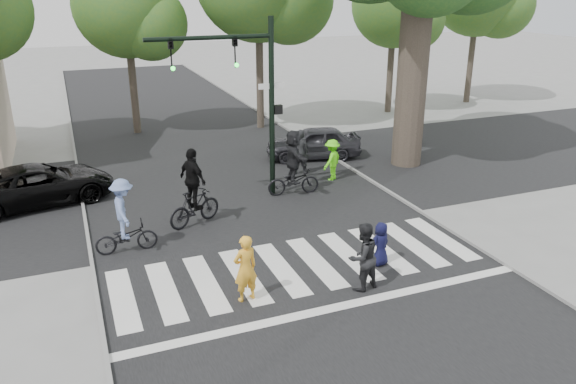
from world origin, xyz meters
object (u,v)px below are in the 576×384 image
(traffic_signal, at_px, (247,85))
(car_suv, at_px, (39,184))
(cyclist_right, at_px, (293,166))
(pedestrian_adult, at_px, (363,257))
(cyclist_mid, at_px, (194,194))
(pedestrian_child, at_px, (381,244))
(cyclist_left, at_px, (125,221))
(car_grey, at_px, (313,143))
(pedestrian_woman, at_px, (245,268))

(traffic_signal, xyz_separation_m, car_suv, (-6.66, 2.13, -3.24))
(traffic_signal, bearing_deg, cyclist_right, -9.12)
(pedestrian_adult, height_order, cyclist_right, cyclist_right)
(cyclist_mid, relative_size, cyclist_right, 1.04)
(pedestrian_child, distance_m, pedestrian_adult, 1.41)
(cyclist_left, xyz_separation_m, cyclist_right, (5.96, 2.45, 0.12))
(traffic_signal, height_order, car_suv, traffic_signal)
(pedestrian_child, distance_m, cyclist_right, 5.71)
(cyclist_mid, xyz_separation_m, car_grey, (6.20, 4.97, -0.32))
(cyclist_right, bearing_deg, car_suv, 163.83)
(cyclist_right, bearing_deg, cyclist_mid, -161.17)
(cyclist_left, bearing_deg, cyclist_mid, 27.99)
(car_grey, bearing_deg, car_suv, -68.92)
(car_suv, bearing_deg, cyclist_left, -166.98)
(pedestrian_child, relative_size, car_suv, 0.25)
(pedestrian_adult, relative_size, car_suv, 0.36)
(pedestrian_woman, bearing_deg, cyclist_mid, -100.71)
(pedestrian_woman, xyz_separation_m, cyclist_mid, (-0.10, 4.76, 0.17))
(pedestrian_adult, height_order, cyclist_mid, cyclist_mid)
(cyclist_mid, bearing_deg, car_grey, 38.73)
(pedestrian_woman, bearing_deg, cyclist_left, -69.71)
(cyclist_right, bearing_deg, pedestrian_adult, -98.02)
(pedestrian_child, distance_m, car_suv, 11.58)
(pedestrian_child, height_order, pedestrian_adult, pedestrian_adult)
(traffic_signal, relative_size, car_suv, 1.25)
(traffic_signal, bearing_deg, car_suv, 162.27)
(pedestrian_woman, xyz_separation_m, cyclist_left, (-2.27, 3.61, 0.09))
(pedestrian_adult, bearing_deg, cyclist_mid, -74.96)
(pedestrian_woman, relative_size, pedestrian_child, 1.38)
(pedestrian_child, bearing_deg, pedestrian_woman, -11.04)
(pedestrian_child, distance_m, cyclist_mid, 5.90)
(pedestrian_woman, bearing_deg, pedestrian_child, 173.48)
(cyclist_right, distance_m, car_suv, 8.54)
(pedestrian_child, bearing_deg, car_grey, -120.23)
(car_suv, xyz_separation_m, car_grey, (10.61, 1.31, 0.01))
(pedestrian_woman, relative_size, cyclist_left, 0.78)
(cyclist_left, relative_size, cyclist_mid, 0.88)
(pedestrian_woman, distance_m, pedestrian_adult, 2.81)
(pedestrian_adult, xyz_separation_m, cyclist_left, (-5.03, 4.16, 0.06))
(pedestrian_child, xyz_separation_m, cyclist_left, (-6.08, 3.25, 0.32))
(pedestrian_woman, bearing_deg, car_suv, -73.79)
(car_suv, bearing_deg, pedestrian_child, -146.01)
(pedestrian_child, bearing_deg, traffic_signal, -90.95)
(traffic_signal, xyz_separation_m, cyclist_mid, (-2.26, -1.54, -2.91))
(cyclist_left, xyz_separation_m, cyclist_mid, (2.17, 1.15, 0.08))
(traffic_signal, xyz_separation_m, pedestrian_adult, (0.60, -6.85, -3.04))
(traffic_signal, height_order, pedestrian_adult, traffic_signal)
(cyclist_left, bearing_deg, pedestrian_adult, -39.59)
(pedestrian_woman, distance_m, car_grey, 11.49)
(pedestrian_child, bearing_deg, cyclist_mid, -64.89)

